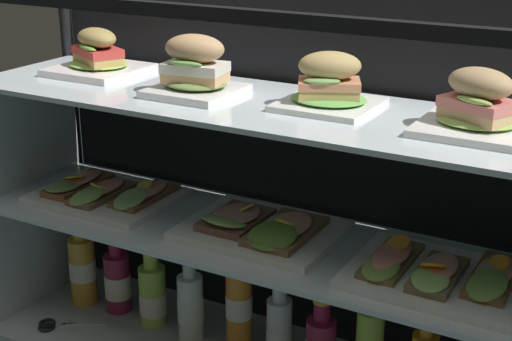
% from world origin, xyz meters
% --- Properties ---
extents(case_frame, '(1.41, 0.41, 0.89)m').
position_xyz_m(case_frame, '(0.00, 0.12, 0.49)').
color(case_frame, black).
rests_on(case_frame, ground).
extents(riser_lower_tier, '(1.35, 0.35, 0.32)m').
position_xyz_m(riser_lower_tier, '(0.00, 0.00, 0.19)').
color(riser_lower_tier, silver).
rests_on(riser_lower_tier, case_base_deck).
extents(shelf_lower_glass, '(1.37, 0.37, 0.01)m').
position_xyz_m(shelf_lower_glass, '(0.00, 0.00, 0.36)').
color(shelf_lower_glass, silver).
rests_on(shelf_lower_glass, riser_lower_tier).
extents(riser_upper_tier, '(1.35, 0.35, 0.29)m').
position_xyz_m(riser_upper_tier, '(0.00, 0.00, 0.51)').
color(riser_upper_tier, silver).
rests_on(riser_upper_tier, shelf_lower_glass).
extents(shelf_upper_glass, '(1.37, 0.37, 0.01)m').
position_xyz_m(shelf_upper_glass, '(0.00, 0.00, 0.66)').
color(shelf_upper_glass, silver).
rests_on(shelf_upper_glass, riser_upper_tier).
extents(plated_roll_sandwich_far_left, '(0.20, 0.20, 0.11)m').
position_xyz_m(plated_roll_sandwich_far_left, '(-0.46, 0.05, 0.71)').
color(plated_roll_sandwich_far_left, white).
rests_on(plated_roll_sandwich_far_left, shelf_upper_glass).
extents(plated_roll_sandwich_near_left_corner, '(0.18, 0.18, 0.13)m').
position_xyz_m(plated_roll_sandwich_near_left_corner, '(-0.14, -0.01, 0.72)').
color(plated_roll_sandwich_near_left_corner, white).
rests_on(plated_roll_sandwich_near_left_corner, shelf_upper_glass).
extents(plated_roll_sandwich_right_of_center, '(0.19, 0.19, 0.11)m').
position_xyz_m(plated_roll_sandwich_right_of_center, '(0.15, 0.03, 0.71)').
color(plated_roll_sandwich_right_of_center, white).
rests_on(plated_roll_sandwich_right_of_center, shelf_upper_glass).
extents(plated_roll_sandwich_far_right, '(0.20, 0.20, 0.12)m').
position_xyz_m(plated_roll_sandwich_far_right, '(0.45, 0.01, 0.71)').
color(plated_roll_sandwich_far_right, white).
rests_on(plated_roll_sandwich_far_right, shelf_upper_glass).
extents(open_sandwich_tray_far_left, '(0.34, 0.26, 0.06)m').
position_xyz_m(open_sandwich_tray_far_left, '(-0.43, -0.00, 0.39)').
color(open_sandwich_tray_far_left, white).
rests_on(open_sandwich_tray_far_left, shelf_lower_glass).
extents(open_sandwich_tray_right_of_center, '(0.34, 0.26, 0.06)m').
position_xyz_m(open_sandwich_tray_right_of_center, '(0.01, -0.00, 0.39)').
color(open_sandwich_tray_right_of_center, white).
rests_on(open_sandwich_tray_right_of_center, shelf_lower_glass).
extents(open_sandwich_tray_far_right, '(0.34, 0.26, 0.07)m').
position_xyz_m(open_sandwich_tray_far_right, '(0.42, -0.02, 0.39)').
color(open_sandwich_tray_far_right, white).
rests_on(open_sandwich_tray_far_right, shelf_lower_glass).
extents(juice_bottle_front_middle, '(0.07, 0.07, 0.24)m').
position_xyz_m(juice_bottle_front_middle, '(-0.55, 0.03, 0.14)').
color(juice_bottle_front_middle, gold).
rests_on(juice_bottle_front_middle, case_base_deck).
extents(juice_bottle_front_left_end, '(0.07, 0.07, 0.22)m').
position_xyz_m(juice_bottle_front_left_end, '(-0.44, 0.04, 0.12)').
color(juice_bottle_front_left_end, '#912346').
rests_on(juice_bottle_front_left_end, case_base_deck).
extents(juice_bottle_back_center, '(0.07, 0.07, 0.22)m').
position_xyz_m(juice_bottle_back_center, '(-0.32, 0.03, 0.11)').
color(juice_bottle_back_center, '#B2D952').
rests_on(juice_bottle_back_center, case_base_deck).
extents(juice_bottle_near_post, '(0.06, 0.06, 0.22)m').
position_xyz_m(juice_bottle_near_post, '(-0.20, 0.02, 0.12)').
color(juice_bottle_near_post, white).
rests_on(juice_bottle_near_post, case_base_deck).
extents(juice_bottle_front_second, '(0.07, 0.07, 0.24)m').
position_xyz_m(juice_bottle_front_second, '(-0.08, 0.05, 0.14)').
color(juice_bottle_front_second, orange).
rests_on(juice_bottle_front_second, case_base_deck).
extents(juice_bottle_front_fourth, '(0.06, 0.06, 0.22)m').
position_xyz_m(juice_bottle_front_fourth, '(0.04, 0.04, 0.12)').
color(juice_bottle_front_fourth, silver).
rests_on(juice_bottle_front_fourth, case_base_deck).
extents(kitchen_scissors, '(0.17, 0.15, 0.01)m').
position_xyz_m(kitchen_scissors, '(-0.53, -0.11, 0.04)').
color(kitchen_scissors, silver).
rests_on(kitchen_scissors, case_base_deck).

